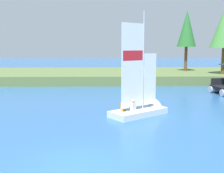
% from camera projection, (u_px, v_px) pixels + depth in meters
% --- Properties ---
extents(ground_plane, '(200.00, 200.00, 0.00)m').
position_uv_depth(ground_plane, '(76.00, 168.00, 9.57)').
color(ground_plane, '#2D609E').
extents(shore_bank, '(80.00, 14.03, 1.04)m').
position_uv_depth(shore_bank, '(98.00, 75.00, 36.37)').
color(shore_bank, '#5B703D').
rests_on(shore_bank, ground).
extents(shoreline_tree_left, '(2.43, 2.43, 7.79)m').
position_uv_depth(shoreline_tree_left, '(187.00, 29.00, 35.99)').
color(shoreline_tree_left, brown).
rests_on(shoreline_tree_left, shore_bank).
extents(sailboat, '(4.17, 3.65, 6.73)m').
position_uv_depth(sailboat, '(147.00, 106.00, 17.42)').
color(sailboat, silver).
rests_on(sailboat, ground).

